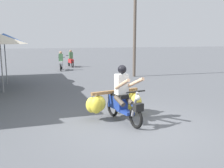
% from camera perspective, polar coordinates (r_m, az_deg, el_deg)
% --- Properties ---
extents(ground_plane, '(120.00, 120.00, 0.00)m').
position_cam_1_polar(ground_plane, '(6.75, 4.96, -9.67)').
color(ground_plane, '#56595E').
extents(motorbike_main_loaded, '(1.84, 1.96, 1.58)m').
position_cam_1_polar(motorbike_main_loaded, '(7.42, 2.02, -3.70)').
color(motorbike_main_loaded, black).
rests_on(motorbike_main_loaded, ground).
extents(motorbike_distant_ahead_left, '(0.56, 1.61, 1.40)m').
position_cam_1_polar(motorbike_distant_ahead_left, '(19.06, -11.31, 4.70)').
color(motorbike_distant_ahead_left, black).
rests_on(motorbike_distant_ahead_left, ground).
extents(motorbike_distant_ahead_right, '(0.50, 1.62, 1.40)m').
position_cam_1_polar(motorbike_distant_ahead_right, '(21.27, -9.18, 5.29)').
color(motorbike_distant_ahead_right, black).
rests_on(motorbike_distant_ahead_right, ground).
extents(market_umbrella_near_shop, '(2.11, 2.11, 2.55)m').
position_cam_1_polar(market_umbrella_near_shop, '(13.91, -22.98, 9.36)').
color(market_umbrella_near_shop, '#99999E').
rests_on(market_umbrella_near_shop, ground).
extents(market_umbrella_further_along, '(2.25, 2.25, 2.49)m').
position_cam_1_polar(market_umbrella_further_along, '(11.76, -23.80, 9.21)').
color(market_umbrella_further_along, '#99999E').
rests_on(market_umbrella_further_along, ground).
extents(utility_pole, '(0.18, 0.18, 6.05)m').
position_cam_1_polar(utility_pole, '(15.61, 5.11, 12.74)').
color(utility_pole, brown).
rests_on(utility_pole, ground).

